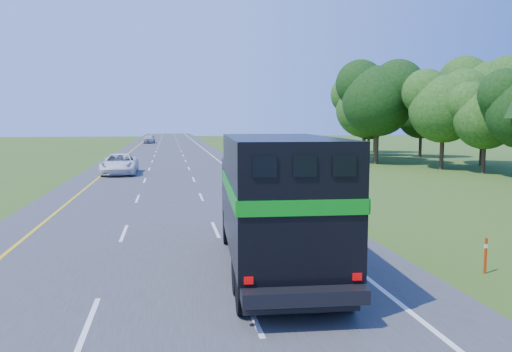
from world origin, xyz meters
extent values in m
cube|color=#38383A|center=(0.00, 50.00, 0.02)|extent=(15.00, 260.00, 0.04)
cube|color=yellow|center=(-5.50, 50.00, 0.04)|extent=(0.15, 260.00, 0.01)
cube|color=white|center=(5.50, 50.00, 0.04)|extent=(0.15, 260.00, 0.01)
cylinder|color=black|center=(2.11, 17.68, 0.66)|extent=(0.47, 1.27, 1.24)
cylinder|color=black|center=(4.47, 17.53, 0.66)|extent=(0.47, 1.27, 1.24)
cylinder|color=black|center=(1.76, 12.27, 0.66)|extent=(0.47, 1.27, 1.24)
cylinder|color=black|center=(4.13, 12.12, 0.66)|extent=(0.47, 1.27, 1.24)
cylinder|color=black|center=(1.67, 10.92, 0.66)|extent=(0.47, 1.27, 1.24)
cylinder|color=black|center=(4.04, 10.77, 0.66)|extent=(0.47, 1.27, 1.24)
cube|color=black|center=(3.06, 14.00, 0.80)|extent=(3.28, 9.19, 0.32)
cube|color=black|center=(3.28, 17.49, 2.03)|extent=(2.89, 2.21, 2.15)
cube|color=black|center=(3.35, 18.53, 2.59)|extent=(2.48, 0.23, 0.68)
cube|color=black|center=(3.01, 13.21, 2.51)|extent=(3.24, 6.72, 3.11)
cube|color=#078311|center=(2.80, 9.92, 2.66)|extent=(2.82, 0.23, 0.34)
cube|color=#078311|center=(1.58, 13.30, 2.66)|extent=(0.47, 6.54, 0.34)
cube|color=#078311|center=(4.44, 13.12, 2.66)|extent=(0.47, 6.54, 0.34)
cube|color=black|center=(1.95, 9.97, 3.55)|extent=(0.51, 0.08, 0.45)
cube|color=black|center=(2.80, 9.92, 3.55)|extent=(0.51, 0.08, 0.45)
cube|color=black|center=(3.64, 9.87, 3.55)|extent=(0.51, 0.08, 0.45)
cube|color=black|center=(2.81, 10.06, 0.38)|extent=(2.60, 0.30, 0.11)
cube|color=#B20505|center=(1.61, 10.00, 1.12)|extent=(0.21, 0.06, 0.16)
cube|color=#B20505|center=(3.98, 9.84, 1.12)|extent=(0.21, 0.06, 0.16)
imported|color=white|center=(-4.10, 43.02, 0.89)|extent=(2.88, 6.17, 1.71)
imported|color=#ADADB3|center=(-3.82, 102.44, 0.92)|extent=(2.36, 5.29, 1.77)
cube|color=red|center=(9.15, 12.82, 0.54)|extent=(0.08, 0.04, 1.07)
cube|color=white|center=(9.15, 12.82, 0.83)|extent=(0.09, 0.05, 0.12)
camera|label=1|loc=(-0.01, -0.14, 4.50)|focal=35.00mm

